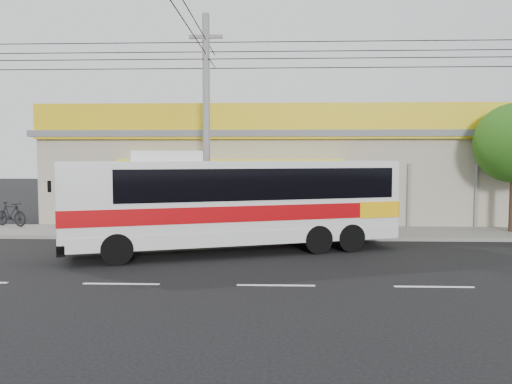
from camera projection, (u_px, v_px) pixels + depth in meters
ground at (276, 265)px, 15.23m from camera, size 120.00×120.00×0.00m
sidewalk at (275, 233)px, 21.21m from camera, size 30.00×3.20×0.15m
lane_markings at (276, 286)px, 12.74m from camera, size 50.00×0.12×0.01m
storefront_building at (275, 176)px, 26.58m from camera, size 22.60×9.20×5.70m
coach_bus at (240, 198)px, 17.16m from camera, size 11.49×5.77×3.48m
motorbike_red at (192, 218)px, 21.46m from camera, size 1.99×1.18×0.99m
motorbike_dark at (10, 214)px, 22.59m from camera, size 1.92×1.13×1.11m
utility_pole at (206, 54)px, 19.62m from camera, size 34.00×14.00×8.89m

